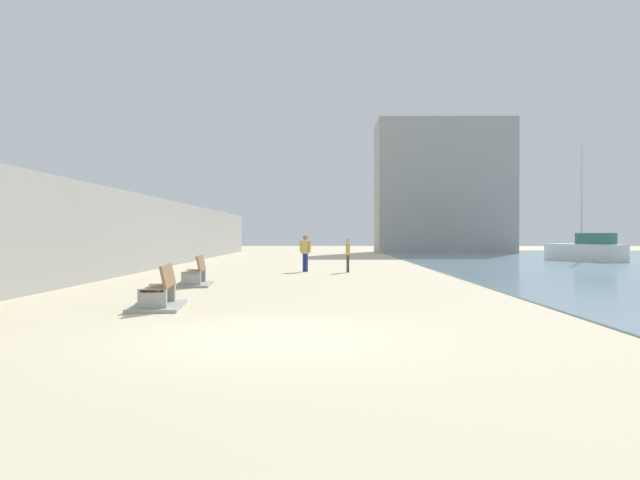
% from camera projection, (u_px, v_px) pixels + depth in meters
% --- Properties ---
extents(ground_plane, '(120.00, 120.00, 0.00)m').
position_uv_depth(ground_plane, '(304.00, 271.00, 27.89)').
color(ground_plane, beige).
extents(seawall, '(0.80, 64.00, 3.44)m').
position_uv_depth(seawall, '(138.00, 233.00, 27.92)').
color(seawall, '#9E9E99').
rests_on(seawall, ground).
extents(bench_near, '(1.33, 2.21, 0.98)m').
position_uv_depth(bench_near, '(159.00, 298.00, 13.93)').
color(bench_near, '#9E9E99').
rests_on(bench_near, ground).
extents(bench_far, '(1.27, 2.19, 0.98)m').
position_uv_depth(bench_far, '(195.00, 278.00, 20.04)').
color(bench_far, '#9E9E99').
rests_on(bench_far, ground).
extents(person_walking, '(0.20, 0.53, 1.52)m').
position_uv_depth(person_walking, '(348.00, 253.00, 26.94)').
color(person_walking, '#333338').
rests_on(person_walking, ground).
extents(person_standing, '(0.50, 0.29, 1.63)m').
position_uv_depth(person_standing, '(305.00, 251.00, 27.42)').
color(person_standing, navy).
rests_on(person_standing, ground).
extents(boat_mid_bay, '(3.68, 4.97, 7.11)m').
position_uv_depth(boat_mid_bay, '(587.00, 250.00, 37.28)').
color(boat_mid_bay, white).
rests_on(boat_mid_bay, water_bay).
extents(harbor_building, '(12.00, 6.00, 11.83)m').
position_uv_depth(harbor_building, '(443.00, 187.00, 55.76)').
color(harbor_building, '#9E9E99').
rests_on(harbor_building, ground).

